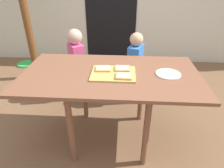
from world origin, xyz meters
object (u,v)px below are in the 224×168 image
at_px(pizza_slice_far_left, 103,69).
at_px(pizza_slice_far_right, 122,68).
at_px(garden_hose_coil, 26,64).
at_px(dining_table, 111,81).
at_px(child_right, 135,64).
at_px(plate_white_right, 168,74).
at_px(cutting_board, 113,74).
at_px(child_left, 77,60).
at_px(pizza_slice_near_right, 124,76).

xyz_separation_m(pizza_slice_far_left, pizza_slice_far_right, (0.17, 0.01, 0.00)).
bearing_deg(garden_hose_coil, dining_table, -45.86).
bearing_deg(child_right, plate_white_right, -71.12).
xyz_separation_m(cutting_board, pizza_slice_far_right, (0.08, 0.08, 0.02)).
distance_m(cutting_board, pizza_slice_far_left, 0.11).
xyz_separation_m(pizza_slice_far_left, child_left, (-0.42, 0.73, -0.23)).
height_order(plate_white_right, child_right, child_right).
relative_size(dining_table, child_left, 1.66).
distance_m(dining_table, pizza_slice_near_right, 0.19).
bearing_deg(cutting_board, pizza_slice_far_left, 146.61).
xyz_separation_m(pizza_slice_near_right, plate_white_right, (0.38, 0.11, -0.02)).
distance_m(dining_table, child_right, 0.79).
distance_m(pizza_slice_far_left, pizza_slice_far_right, 0.17).
xyz_separation_m(pizza_slice_far_right, child_left, (-0.59, 0.71, -0.23)).
relative_size(child_left, garden_hose_coil, 2.93).
height_order(child_right, garden_hose_coil, child_right).
height_order(cutting_board, pizza_slice_far_left, pizza_slice_far_left).
xyz_separation_m(plate_white_right, garden_hose_coil, (-2.22, 1.77, -0.75)).
xyz_separation_m(pizza_slice_far_left, child_right, (0.32, 0.70, -0.26)).
distance_m(pizza_slice_near_right, plate_white_right, 0.40).
relative_size(dining_table, cutting_board, 4.10).
distance_m(child_right, garden_hose_coil, 2.29).
bearing_deg(plate_white_right, pizza_slice_near_right, -164.55).
bearing_deg(plate_white_right, child_right, 108.88).
xyz_separation_m(cutting_board, garden_hose_coil, (-1.75, 1.80, -0.75)).
distance_m(pizza_slice_far_left, pizza_slice_near_right, 0.23).
distance_m(dining_table, cutting_board, 0.10).
relative_size(cutting_board, pizza_slice_far_right, 2.85).
height_order(dining_table, cutting_board, cutting_board).
relative_size(child_right, garden_hose_coil, 2.87).
relative_size(cutting_board, garden_hose_coil, 1.19).
height_order(pizza_slice_far_right, child_left, child_left).
relative_size(child_left, child_right, 1.02).
bearing_deg(pizza_slice_near_right, cutting_board, 141.56).
height_order(dining_table, pizza_slice_near_right, pizza_slice_near_right).
height_order(pizza_slice_far_right, garden_hose_coil, pizza_slice_far_right).
bearing_deg(plate_white_right, garden_hose_coil, 141.49).
bearing_deg(garden_hose_coil, child_right, -27.86).
bearing_deg(pizza_slice_far_right, plate_white_right, -6.02).
relative_size(cutting_board, pizza_slice_far_left, 2.77).
distance_m(plate_white_right, garden_hose_coil, 2.94).
xyz_separation_m(cutting_board, plate_white_right, (0.48, 0.03, -0.00)).
relative_size(pizza_slice_far_right, plate_white_right, 0.62).
bearing_deg(garden_hose_coil, plate_white_right, -38.51).
height_order(pizza_slice_far_left, garden_hose_coil, pizza_slice_far_left).
xyz_separation_m(child_right, garden_hose_coil, (-1.98, 1.04, -0.51)).
bearing_deg(pizza_slice_far_right, child_left, 129.62).
distance_m(pizza_slice_far_right, garden_hose_coil, 2.63).
bearing_deg(pizza_slice_far_left, pizza_slice_near_right, -35.98).
bearing_deg(dining_table, garden_hose_coil, 134.14).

